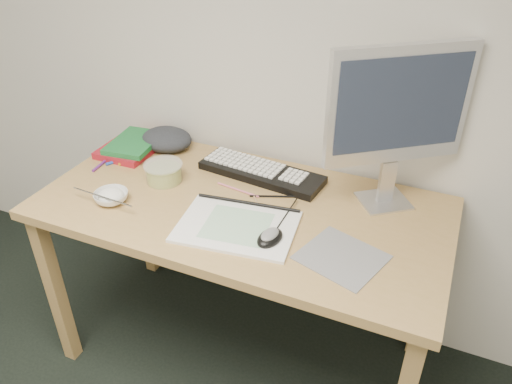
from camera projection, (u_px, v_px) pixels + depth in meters
desk at (241, 224)px, 1.75m from camera, size 1.40×0.70×0.75m
mousepad at (342, 257)px, 1.47m from camera, size 0.28×0.27×0.00m
sketchpad at (237, 227)px, 1.59m from camera, size 0.40×0.31×0.01m
keyboard at (261, 172)px, 1.87m from camera, size 0.49×0.20×0.03m
monitor at (399, 110)px, 1.54m from camera, size 0.39×0.31×0.55m
mouse at (270, 235)px, 1.52m from camera, size 0.08×0.12×0.04m
rice_bowl at (111, 197)px, 1.71m from camera, size 0.13×0.13×0.04m
chopsticks at (102, 197)px, 1.68m from camera, size 0.24×0.03×0.02m
fruit_tub at (164, 172)px, 1.83m from camera, size 0.17×0.17×0.07m
book_red at (132, 147)px, 2.04m from camera, size 0.20×0.27×0.03m
book_green at (134, 143)px, 2.02m from camera, size 0.20×0.25×0.02m
cloth_lump at (167, 139)px, 2.05m from camera, size 0.22×0.20×0.07m
pencil_pink at (238, 190)px, 1.78m from camera, size 0.17×0.03×0.01m
pencil_tan at (259, 206)px, 1.70m from camera, size 0.10×0.13×0.01m
pencil_black at (276, 196)px, 1.75m from camera, size 0.17×0.07×0.01m
marker_blue at (122, 160)px, 1.97m from camera, size 0.08×0.12×0.01m
marker_orange at (133, 158)px, 1.98m from camera, size 0.05×0.13×0.01m
marker_purple at (101, 164)px, 1.94m from camera, size 0.02×0.12×0.01m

